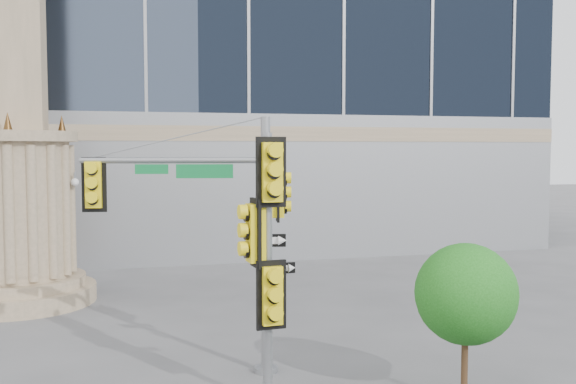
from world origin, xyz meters
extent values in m
cylinder|color=gray|center=(-6.00, 9.00, 0.25)|extent=(4.40, 4.40, 0.50)
cylinder|color=gray|center=(-6.00, 9.00, 0.65)|extent=(3.80, 3.80, 0.30)
cylinder|color=gray|center=(-6.00, 9.00, 2.80)|extent=(3.00, 3.00, 4.00)
cylinder|color=gray|center=(-6.00, 9.00, 4.95)|extent=(3.50, 3.50, 0.30)
cone|color=#472D14|center=(-4.70, 9.00, 5.35)|extent=(0.24, 0.24, 0.50)
cylinder|color=slate|center=(-0.24, 1.32, 0.05)|extent=(0.49, 0.49, 0.10)
cylinder|color=slate|center=(-0.24, 1.32, 2.61)|extent=(0.19, 0.19, 5.23)
cylinder|color=slate|center=(-2.04, 1.66, 4.36)|extent=(3.62, 0.81, 0.12)
cube|color=#0D7134|center=(-1.44, 1.53, 4.14)|extent=(1.12, 0.25, 0.28)
cube|color=yellow|center=(-3.58, 1.96, 3.88)|extent=(0.52, 0.33, 1.09)
cube|color=yellow|center=(0.00, 1.28, 3.66)|extent=(0.33, 0.52, 1.09)
cube|color=black|center=(-0.27, 1.20, 2.75)|extent=(0.79, 0.18, 0.26)
cube|color=maroon|center=(-0.27, 1.20, 2.14)|extent=(0.28, 0.08, 0.40)
cylinder|color=slate|center=(-0.60, -0.34, 2.43)|extent=(0.18, 0.18, 4.87)
cube|color=yellow|center=(-0.58, -0.55, 4.19)|extent=(0.56, 0.31, 1.22)
cube|color=yellow|center=(-0.81, -0.36, 3.11)|extent=(0.31, 0.56, 1.22)
cube|color=yellow|center=(-0.58, -0.55, 2.04)|extent=(0.56, 0.31, 1.22)
cube|color=black|center=(-0.41, -0.44, 2.48)|extent=(0.60, 0.08, 0.19)
cylinder|color=#382314|center=(2.86, -1.16, 0.78)|extent=(0.12, 0.12, 1.56)
sphere|color=#1A5D15|center=(2.86, -1.16, 1.99)|extent=(1.82, 1.82, 1.82)
sphere|color=#1A5D15|center=(3.25, -0.95, 1.73)|extent=(1.13, 1.13, 1.13)
sphere|color=#1A5D15|center=(2.55, -1.38, 1.78)|extent=(0.95, 0.95, 0.95)
camera|label=1|loc=(-3.15, -11.27, 4.58)|focal=40.00mm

